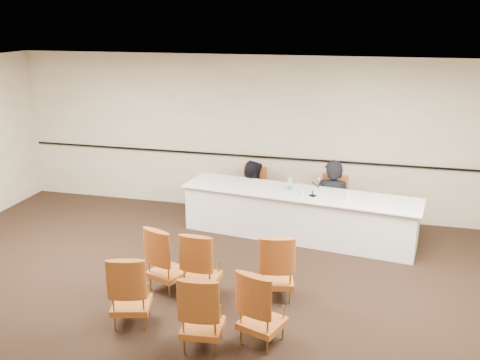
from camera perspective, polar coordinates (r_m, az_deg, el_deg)
name	(u,v)px	position (r m, az deg, el deg)	size (l,w,h in m)	color
floor	(201,316)	(7.08, -4.20, -14.30)	(10.00, 10.00, 0.00)	black
ceiling	(195,80)	(6.07, -4.83, 10.60)	(10.00, 10.00, 0.00)	white
wall_back	(266,136)	(10.14, 2.76, 4.71)	(10.00, 0.04, 3.00)	beige
wall_rail	(265,157)	(10.20, 2.68, 2.47)	(9.80, 0.04, 0.03)	black
panel_table	(298,215)	(9.26, 6.24, -3.69)	(4.05, 0.93, 0.81)	white
panelist_main	(331,209)	(9.71, 9.73, -3.06)	(0.66, 0.44, 1.82)	black
panelist_main_chair	(332,203)	(9.67, 9.76, -2.48)	(0.50, 0.50, 0.95)	#A54F1D
panelist_second	(251,202)	(10.14, 1.23, -2.33)	(0.79, 0.61, 1.62)	black
panelist_second_chair	(251,193)	(10.08, 1.23, -1.40)	(0.50, 0.50, 0.95)	#A54F1D
papers	(326,197)	(8.95, 9.13, -1.78)	(0.30, 0.22, 0.00)	white
microphone	(313,188)	(8.90, 7.79, -0.82)	(0.11, 0.21, 0.30)	black
water_bottle	(290,184)	(9.12, 5.36, -0.44)	(0.08, 0.08, 0.25)	teal
drinking_glass	(303,192)	(8.97, 6.71, -1.31)	(0.06, 0.06, 0.10)	white
coffee_cup	(347,197)	(8.83, 11.37, -1.75)	(0.08, 0.08, 0.12)	white
aud_chair_front_left	(168,258)	(7.54, -7.72, -8.23)	(0.50, 0.50, 0.95)	#A54F1D
aud_chair_front_mid	(202,263)	(7.34, -4.13, -8.84)	(0.50, 0.50, 0.95)	#A54F1D
aud_chair_front_right	(276,265)	(7.28, 3.88, -9.05)	(0.50, 0.50, 0.95)	#A54F1D
aud_chair_back_left	(131,289)	(6.83, -11.59, -11.28)	(0.50, 0.50, 0.95)	#A54F1D
aud_chair_back_mid	(202,310)	(6.28, -4.04, -13.67)	(0.50, 0.50, 0.95)	#A54F1D
aud_chair_back_right	(262,306)	(6.35, 2.41, -13.27)	(0.50, 0.50, 0.95)	#A54F1D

